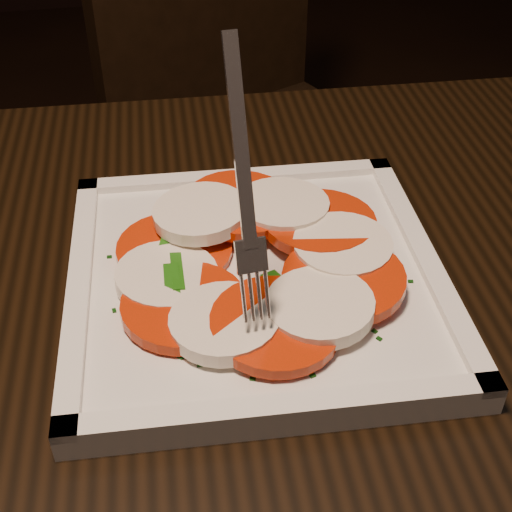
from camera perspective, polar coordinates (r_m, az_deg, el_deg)
name	(u,v)px	position (r m, az deg, el deg)	size (l,w,h in m)	color
table	(315,482)	(0.52, 4.74, -17.59)	(1.25, 0.87, 0.75)	black
chair	(241,95)	(1.25, -1.24, 12.74)	(0.56, 0.56, 0.93)	black
plate	(256,281)	(0.50, 0.00, -2.02)	(0.26, 0.26, 0.01)	white
caprese_salad	(256,261)	(0.48, 0.00, -0.37)	(0.20, 0.20, 0.03)	red
fork	(241,177)	(0.40, -1.22, 6.32)	(0.02, 0.06, 0.16)	white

